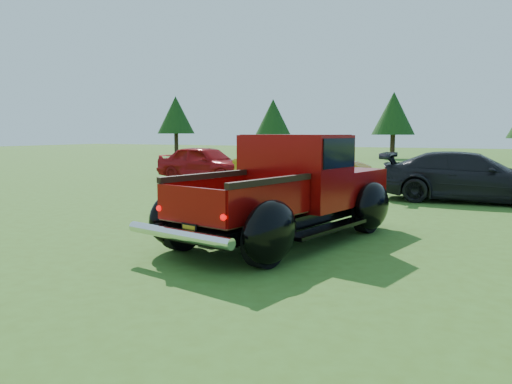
# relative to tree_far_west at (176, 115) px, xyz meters

# --- Properties ---
(ground) EXTENTS (120.00, 120.00, 0.00)m
(ground) POSITION_rel_tree_far_west_xyz_m (22.00, -30.00, -3.52)
(ground) COLOR #385A19
(ground) RESTS_ON ground
(tree_far_west) EXTENTS (3.33, 3.33, 5.20)m
(tree_far_west) POSITION_rel_tree_far_west_xyz_m (0.00, 0.00, 0.00)
(tree_far_west) COLOR #332114
(tree_far_west) RESTS_ON ground
(tree_west) EXTENTS (2.94, 2.94, 4.60)m
(tree_west) POSITION_rel_tree_far_west_xyz_m (10.00, -1.00, -0.41)
(tree_west) COLOR #332114
(tree_west) RESTS_ON ground
(tree_mid_left) EXTENTS (3.20, 3.20, 5.00)m
(tree_mid_left) POSITION_rel_tree_far_west_xyz_m (19.00, 1.00, -0.14)
(tree_mid_left) COLOR #332114
(tree_mid_left) RESTS_ON ground
(pickup_truck) EXTENTS (3.34, 5.48, 1.93)m
(pickup_truck) POSITION_rel_tree_far_west_xyz_m (22.85, -28.85, -2.61)
(pickup_truck) COLOR black
(pickup_truck) RESTS_ON ground
(show_car_red) EXTENTS (4.40, 2.17, 1.44)m
(show_car_red) POSITION_rel_tree_far_west_xyz_m (15.50, -20.12, -2.80)
(show_car_red) COLOR #9F0E11
(show_car_red) RESTS_ON ground
(show_car_yellow) EXTENTS (4.75, 2.15, 1.51)m
(show_car_yellow) POSITION_rel_tree_far_west_xyz_m (20.38, -21.75, -2.76)
(show_car_yellow) COLOR #AF8017
(show_car_yellow) RESTS_ON ground
(show_car_grey) EXTENTS (4.99, 2.24, 1.42)m
(show_car_grey) POSITION_rel_tree_far_west_xyz_m (25.54, -22.16, -2.81)
(show_car_grey) COLOR black
(show_car_grey) RESTS_ON ground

